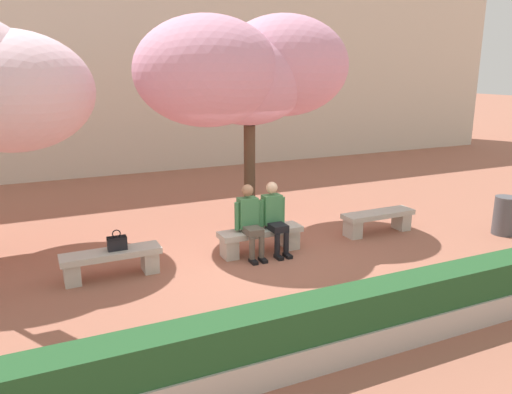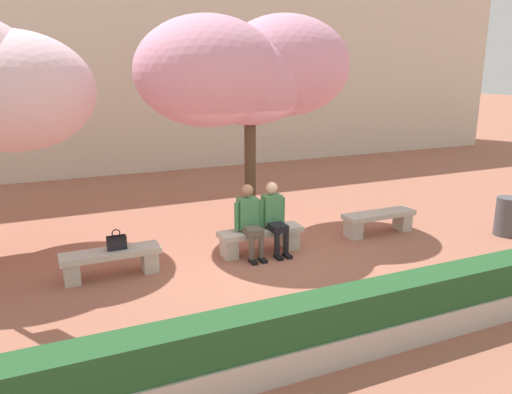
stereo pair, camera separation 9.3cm
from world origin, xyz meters
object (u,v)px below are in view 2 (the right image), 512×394
Objects in this scene: person_seated_right at (274,215)px; trash_bin at (507,216)px; handbag at (117,242)px; stone_bench_center at (379,219)px; person_seated_left at (249,218)px; stone_bench_near_west at (261,237)px; cherry_tree_main at (246,71)px; stone_bench_west_end at (111,259)px.

person_seated_right is 4.79m from trash_bin.
person_seated_right reaches higher than handbag.
stone_bench_center is 1.21× the size of person_seated_left.
handbag reaches higher than trash_bin.
stone_bench_near_west is 0.47m from person_seated_left.
person_seated_right is 0.29× the size of cherry_tree_main.
cherry_tree_main is at bearing 77.19° from stone_bench_near_west.
person_seated_left is 5.26m from trash_bin.
cherry_tree_main reaches higher than handbag.
trash_bin is at bearing -28.32° from cherry_tree_main.
stone_bench_west_end is 2.43m from person_seated_left.
cherry_tree_main reaches higher than stone_bench_near_west.
stone_bench_west_end is at bearing -155.38° from cherry_tree_main.
stone_bench_near_west is 1.21× the size of person_seated_right.
stone_bench_near_west is at bearing -0.15° from handbag.
trash_bin reaches higher than stone_bench_near_west.
stone_bench_west_end is at bearing 180.00° from stone_bench_center.
handbag is (-2.29, 0.06, -0.12)m from person_seated_left.
person_seated_left reaches higher than handbag.
trash_bin is at bearing -11.78° from person_seated_left.
person_seated_right is 2.87m from cherry_tree_main.
trash_bin is (4.90, -1.13, 0.09)m from stone_bench_near_west.
cherry_tree_main is (0.07, 1.40, 2.50)m from person_seated_right.
person_seated_left is 2.29m from handbag.
person_seated_left is (-2.88, -0.05, 0.40)m from stone_bench_center.
cherry_tree_main is (-2.33, 1.35, 2.90)m from stone_bench_center.
cherry_tree_main is (0.31, 1.35, 2.90)m from stone_bench_near_west.
stone_bench_west_end is 4.35m from cherry_tree_main.
stone_bench_center is 1.21× the size of person_seated_right.
handbag is at bearing -154.69° from cherry_tree_main.
person_seated_right is 1.65× the size of trash_bin.
person_seated_right is (0.48, -0.00, 0.00)m from person_seated_left.
person_seated_left is at bearing -111.32° from cherry_tree_main.
person_seated_left is at bearing -1.28° from stone_bench_west_end.
stone_bench_west_end is 2.91m from person_seated_right.
trash_bin is at bearing -8.50° from stone_bench_west_end.
stone_bench_near_west is 3.22m from cherry_tree_main.
person_seated_left is 2.92m from cherry_tree_main.
stone_bench_west_end is 1.00× the size of stone_bench_center.
cherry_tree_main is (2.84, 1.34, 2.62)m from handbag.
stone_bench_near_west is at bearing 180.00° from stone_bench_center.
person_seated_right is at bearing -1.07° from stone_bench_west_end.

